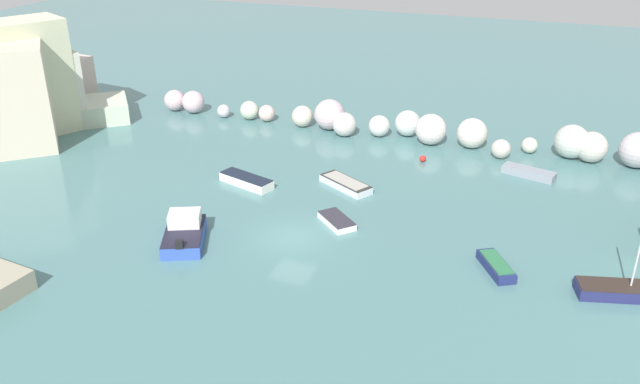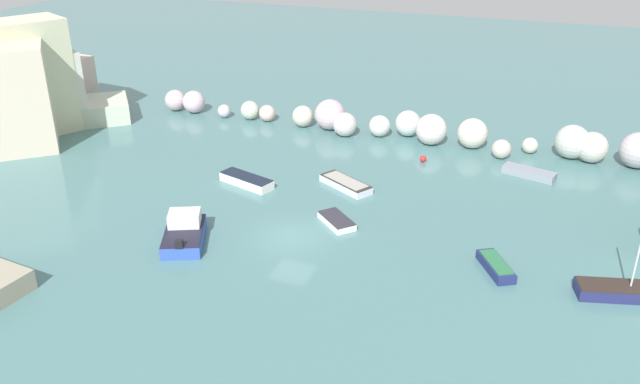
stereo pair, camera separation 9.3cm
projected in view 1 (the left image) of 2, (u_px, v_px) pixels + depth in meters
The scene contains 10 objects.
cove_water at pixel (292, 238), 40.47m from camera, with size 160.00×160.00×0.00m, color slate.
rock_breakwater at pixel (427, 129), 55.18m from camera, with size 45.72×4.33×2.79m.
channel_buoy at pixel (423, 159), 51.51m from camera, with size 0.53×0.53×0.53m, color red.
moored_boat_0 at pixel (630, 291), 34.51m from camera, with size 5.66×2.87×4.81m.
moored_boat_1 at pixel (496, 266), 36.91m from camera, with size 2.56×3.27×0.61m.
moored_boat_2 at pixel (184, 232), 39.83m from camera, with size 3.92×4.91×1.67m.
moored_boat_3 at pixel (246, 181), 47.46m from camera, with size 4.45×2.50×0.70m.
moored_boat_4 at pixel (529, 173), 48.92m from camera, with size 4.04×2.15×0.58m.
moored_boat_5 at pixel (346, 184), 47.08m from camera, with size 4.40×3.38×0.57m.
moored_boat_6 at pixel (337, 221), 42.01m from camera, with size 3.03×2.93×0.47m.
Camera 1 is at (14.17, -32.52, 19.77)m, focal length 36.63 mm.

